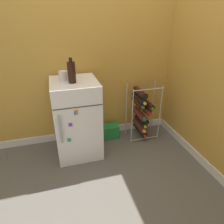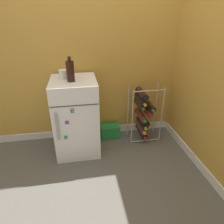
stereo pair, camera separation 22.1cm
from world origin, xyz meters
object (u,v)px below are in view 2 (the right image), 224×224
fridge_top_bottle (70,71)px  soda_box (110,131)px  fridge_top_cup (63,74)px  wine_rack (143,113)px  mini_fridge (76,116)px

fridge_top_bottle → soda_box: bearing=27.3°
fridge_top_cup → fridge_top_bottle: bearing=-52.7°
wine_rack → fridge_top_cup: (-0.90, -0.03, 0.54)m
mini_fridge → fridge_top_bottle: size_ratio=3.53×
mini_fridge → fridge_top_cup: 0.49m
mini_fridge → fridge_top_cup: size_ratio=9.07×
wine_rack → fridge_top_cup: bearing=-178.0°
mini_fridge → wine_rack: 0.81m
wine_rack → fridge_top_cup: fridge_top_cup is taller
fridge_top_cup → soda_box: bearing=13.2°
fridge_top_cup → wine_rack: bearing=2.0°
soda_box → fridge_top_cup: size_ratio=2.53×
soda_box → fridge_top_cup: 0.97m
mini_fridge → wine_rack: size_ratio=1.21×
wine_rack → soda_box: bearing=167.6°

